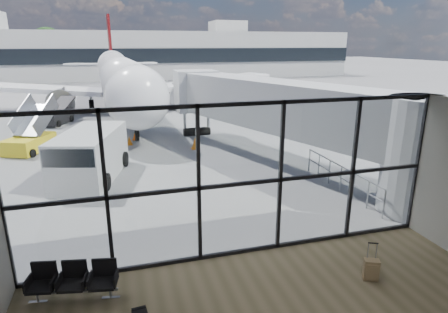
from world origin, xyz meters
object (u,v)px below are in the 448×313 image
seating_row (74,279)px  mobile_stairs (30,141)px  suitcase (371,270)px  belt_loader (56,116)px  airliner (119,76)px  service_van (90,155)px

seating_row → mobile_stairs: bearing=114.9°
suitcase → belt_loader: belt_loader is taller
seating_row → belt_loader: (-3.25, 22.45, 0.11)m
airliner → mobile_stairs: size_ratio=9.76×
suitcase → airliner: size_ratio=0.03×
suitcase → airliner: bearing=124.8°
seating_row → suitcase: 7.51m
belt_loader → suitcase: bearing=-46.0°
airliner → service_van: 21.06m
airliner → belt_loader: bearing=-127.3°
seating_row → airliner: size_ratio=0.06×
mobile_stairs → belt_loader: bearing=111.0°
airliner → mobile_stairs: bearing=-112.3°
suitcase → mobile_stairs: 19.42m
seating_row → suitcase: (7.37, -1.41, -0.20)m
suitcase → service_van: bearing=150.7°
service_van → airliner: bearing=100.3°
seating_row → belt_loader: size_ratio=0.49×
seating_row → airliner: bearing=97.5°
seating_row → airliner: airliner is taller
airliner → belt_loader: (-5.04, -7.24, -2.30)m
service_van → mobile_stairs: size_ratio=1.41×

